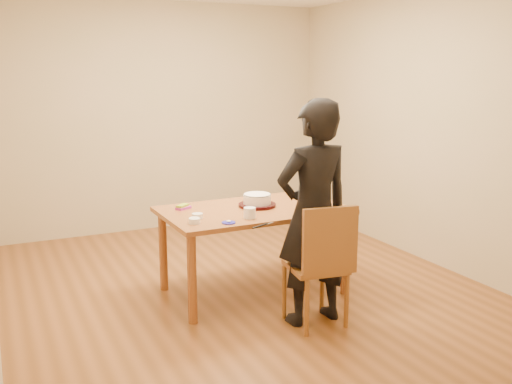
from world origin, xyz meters
name	(u,v)px	position (x,y,z in m)	size (l,w,h in m)	color
room_shell	(225,132)	(0.00, 0.34, 1.35)	(4.00, 4.50, 2.70)	brown
dining_table	(253,210)	(0.04, -0.16, 0.73)	(1.54, 0.91, 0.04)	brown
dining_chair	(315,267)	(0.19, -0.94, 0.45)	(0.40, 0.40, 0.04)	brown
cake_plate	(257,205)	(0.10, -0.12, 0.76)	(0.32, 0.32, 0.02)	red
cake	(257,199)	(0.10, -0.12, 0.81)	(0.24, 0.24, 0.08)	white
frosting_dome	(257,194)	(0.10, -0.12, 0.86)	(0.23, 0.23, 0.03)	white
frosting_tub	(250,213)	(-0.12, -0.45, 0.79)	(0.10, 0.10, 0.08)	white
frosting_lid	(229,223)	(-0.34, -0.52, 0.75)	(0.11, 0.11, 0.01)	#1D1AAD
frosting_dollop	(229,221)	(-0.34, -0.52, 0.77)	(0.04, 0.04, 0.02)	white
ramekin_green	(194,221)	(-0.58, -0.42, 0.77)	(0.09, 0.09, 0.04)	white
ramekin_yellow	(197,216)	(-0.50, -0.28, 0.77)	(0.09, 0.09, 0.04)	white
ramekin_multi	(194,220)	(-0.56, -0.38, 0.77)	(0.08, 0.08, 0.04)	white
candy_box_pink	(183,208)	(-0.50, 0.07, 0.76)	(0.13, 0.07, 0.02)	#CB2F98
candy_box_green	(183,206)	(-0.51, 0.07, 0.78)	(0.12, 0.06, 0.02)	#409C1C
spatula	(260,226)	(-0.16, -0.71, 0.75)	(0.17, 0.02, 0.01)	black
person	(313,213)	(0.19, -0.89, 0.85)	(0.62, 0.41, 1.71)	black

